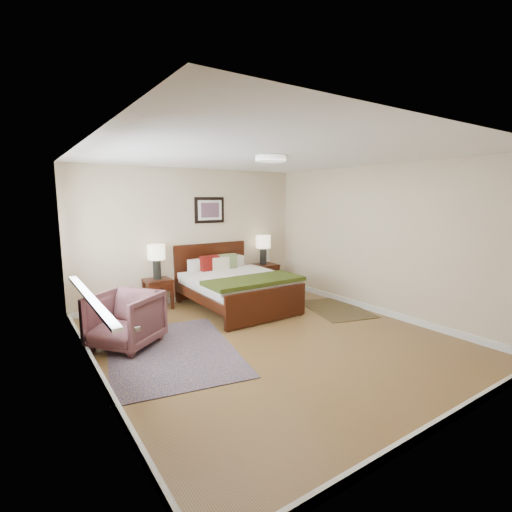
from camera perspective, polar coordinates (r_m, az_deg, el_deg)
name	(u,v)px	position (r m, az deg, el deg)	size (l,w,h in m)	color
floor	(270,338)	(5.33, 2.10, -12.55)	(5.00, 5.00, 0.00)	brown
back_wall	(193,235)	(7.17, -9.69, 3.17)	(4.50, 0.04, 2.50)	#CBB893
front_wall	(454,287)	(3.37, 28.21, -4.16)	(4.50, 0.04, 2.50)	#CBB893
left_wall	(91,268)	(4.12, -23.99, -1.64)	(0.04, 5.00, 2.50)	#CBB893
right_wall	(378,240)	(6.58, 18.23, 2.35)	(0.04, 5.00, 2.50)	#CBB893
ceiling	(271,155)	(4.99, 2.27, 15.23)	(4.50, 5.00, 0.02)	white
window	(84,247)	(4.80, -24.93, 1.21)	(0.11, 2.72, 1.32)	silver
door	(150,337)	(2.52, -16.07, -11.83)	(0.06, 1.00, 2.18)	silver
ceil_fixture	(271,158)	(4.99, 2.27, 14.83)	(0.44, 0.44, 0.08)	white
bed	(235,281)	(6.60, -3.26, -3.89)	(1.64, 1.97, 1.06)	#381808
wall_art	(210,210)	(7.26, -7.15, 7.02)	(0.62, 0.05, 0.50)	black
nightstand_left	(158,286)	(6.78, -14.83, -4.47)	(0.45, 0.40, 0.53)	#381808
nightstand_right	(264,275)	(7.82, 1.18, -2.89)	(0.57, 0.43, 0.57)	#381808
lamp_left	(156,256)	(6.70, -15.07, 0.03)	(0.30, 0.30, 0.61)	black
lamp_right	(263,245)	(7.73, 1.13, 1.73)	(0.30, 0.30, 0.61)	black
armchair	(125,320)	(5.23, -19.50, -9.24)	(0.78, 0.80, 0.73)	brown
rug_persian	(172,351)	(5.01, -12.80, -14.13)	(1.53, 2.16, 0.01)	#0E1246
rug_navy	(336,309)	(6.79, 12.23, -7.94)	(0.89, 1.33, 0.01)	black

